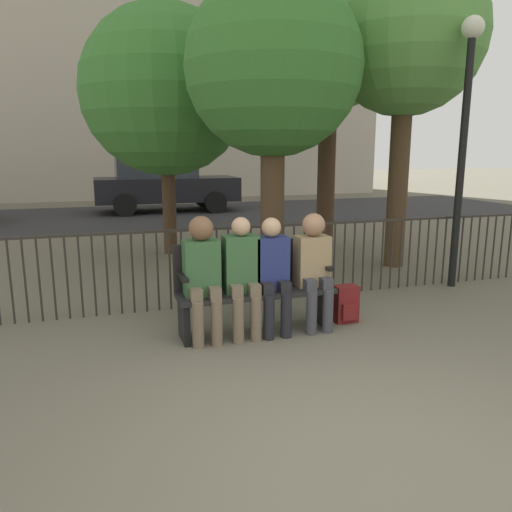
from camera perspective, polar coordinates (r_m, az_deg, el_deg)
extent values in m
plane|color=#605B4C|center=(3.26, 13.76, -22.58)|extent=(80.00, 80.00, 0.00)
cube|color=black|center=(5.05, 0.00, -4.17)|extent=(1.60, 0.45, 0.05)
cube|color=black|center=(5.16, -0.66, -0.82)|extent=(1.60, 0.05, 0.47)
cube|color=black|center=(4.95, -8.24, -7.35)|extent=(0.06, 0.38, 0.40)
cube|color=black|center=(5.37, 7.56, -5.77)|extent=(0.06, 0.38, 0.40)
cube|color=black|center=(4.82, -8.40, -2.30)|extent=(0.06, 0.38, 0.04)
cube|color=black|center=(5.25, 7.70, -1.09)|extent=(0.06, 0.38, 0.04)
cylinder|color=brown|center=(4.75, -6.64, -7.82)|extent=(0.11, 0.11, 0.45)
cylinder|color=brown|center=(4.79, -4.51, -7.63)|extent=(0.11, 0.11, 0.45)
cube|color=brown|center=(4.76, -6.96, -4.31)|extent=(0.11, 0.20, 0.12)
cube|color=brown|center=(4.80, -4.84, -4.14)|extent=(0.11, 0.20, 0.12)
cube|color=#335B33|center=(4.84, -6.25, -1.34)|extent=(0.34, 0.22, 0.54)
sphere|color=brown|center=(4.75, -6.31, 3.17)|extent=(0.24, 0.24, 0.24)
cylinder|color=brown|center=(4.84, -2.04, -7.39)|extent=(0.11, 0.11, 0.45)
cylinder|color=brown|center=(4.89, 0.01, -7.18)|extent=(0.11, 0.11, 0.45)
cube|color=brown|center=(4.85, -2.39, -3.94)|extent=(0.11, 0.20, 0.12)
cube|color=brown|center=(4.90, -0.35, -3.77)|extent=(0.11, 0.20, 0.12)
cube|color=#335B33|center=(4.93, -1.77, -0.89)|extent=(0.34, 0.22, 0.56)
sphere|color=tan|center=(4.84, -1.74, 3.39)|extent=(0.18, 0.18, 0.18)
cylinder|color=black|center=(4.93, 1.50, -7.03)|extent=(0.11, 0.11, 0.45)
cylinder|color=black|center=(4.99, 3.46, -6.81)|extent=(0.11, 0.11, 0.45)
cube|color=black|center=(4.94, 1.13, -3.64)|extent=(0.11, 0.20, 0.12)
cube|color=black|center=(4.99, 3.09, -3.47)|extent=(0.11, 0.20, 0.12)
cube|color=navy|center=(5.02, 1.66, -0.80)|extent=(0.34, 0.22, 0.54)
sphere|color=tan|center=(4.93, 1.77, 3.29)|extent=(0.19, 0.19, 0.19)
cylinder|color=#3D3D42|center=(5.09, 6.37, -6.48)|extent=(0.11, 0.11, 0.45)
cylinder|color=#3D3D42|center=(5.16, 8.21, -6.26)|extent=(0.11, 0.11, 0.45)
cube|color=#3D3D42|center=(5.09, 5.98, -3.20)|extent=(0.11, 0.20, 0.12)
cube|color=#3D3D42|center=(5.17, 7.81, -3.03)|extent=(0.11, 0.20, 0.12)
cube|color=#997F59|center=(5.19, 6.41, -0.54)|extent=(0.34, 0.22, 0.52)
sphere|color=#A37556|center=(5.10, 6.60, 3.57)|extent=(0.24, 0.24, 0.24)
cube|color=maroon|center=(5.51, 10.21, -5.39)|extent=(0.25, 0.16, 0.40)
cube|color=maroon|center=(5.44, 10.68, -6.29)|extent=(0.18, 0.04, 0.18)
cylinder|color=#2D2823|center=(5.88, -26.25, -2.59)|extent=(0.02, 0.02, 0.95)
cylinder|color=#2D2823|center=(5.86, -24.90, -2.51)|extent=(0.02, 0.02, 0.95)
cylinder|color=#2D2823|center=(5.84, -23.54, -2.43)|extent=(0.02, 0.02, 0.95)
cylinder|color=#2D2823|center=(5.83, -22.17, -2.35)|extent=(0.02, 0.02, 0.95)
cylinder|color=#2D2823|center=(5.82, -20.80, -2.27)|extent=(0.02, 0.02, 0.95)
cylinder|color=#2D2823|center=(5.81, -19.42, -2.18)|extent=(0.02, 0.02, 0.95)
cylinder|color=#2D2823|center=(5.81, -18.05, -2.10)|extent=(0.02, 0.02, 0.95)
cylinder|color=#2D2823|center=(5.81, -16.67, -2.01)|extent=(0.02, 0.02, 0.95)
cylinder|color=#2D2823|center=(5.81, -15.29, -1.92)|extent=(0.02, 0.02, 0.95)
cylinder|color=#2D2823|center=(5.82, -13.91, -1.83)|extent=(0.02, 0.02, 0.95)
cylinder|color=#2D2823|center=(5.83, -12.54, -1.74)|extent=(0.02, 0.02, 0.95)
cylinder|color=#2D2823|center=(5.84, -11.17, -1.65)|extent=(0.02, 0.02, 0.95)
cylinder|color=#2D2823|center=(5.85, -9.81, -1.56)|extent=(0.02, 0.02, 0.95)
cylinder|color=#2D2823|center=(5.87, -8.46, -1.47)|extent=(0.02, 0.02, 0.95)
cylinder|color=#2D2823|center=(5.90, -7.12, -1.38)|extent=(0.02, 0.02, 0.95)
cylinder|color=#2D2823|center=(5.92, -5.79, -1.29)|extent=(0.02, 0.02, 0.95)
cylinder|color=#2D2823|center=(5.95, -4.47, -1.19)|extent=(0.02, 0.02, 0.95)
cylinder|color=#2D2823|center=(5.98, -3.16, -1.10)|extent=(0.02, 0.02, 0.95)
cylinder|color=#2D2823|center=(6.02, -1.87, -1.01)|extent=(0.02, 0.02, 0.95)
cylinder|color=#2D2823|center=(6.06, -0.60, -0.92)|extent=(0.02, 0.02, 0.95)
cylinder|color=#2D2823|center=(6.10, 0.66, -0.83)|extent=(0.02, 0.02, 0.95)
cylinder|color=#2D2823|center=(6.14, 1.90, -0.74)|extent=(0.02, 0.02, 0.95)
cylinder|color=#2D2823|center=(6.19, 3.12, -0.66)|extent=(0.02, 0.02, 0.95)
cylinder|color=#2D2823|center=(6.24, 4.32, -0.57)|extent=(0.02, 0.02, 0.95)
cylinder|color=#2D2823|center=(6.29, 5.50, -0.49)|extent=(0.02, 0.02, 0.95)
cylinder|color=#2D2823|center=(6.35, 6.67, -0.40)|extent=(0.02, 0.02, 0.95)
cylinder|color=#2D2823|center=(6.41, 7.81, -0.32)|extent=(0.02, 0.02, 0.95)
cylinder|color=#2D2823|center=(6.47, 8.93, -0.24)|extent=(0.02, 0.02, 0.95)
cylinder|color=#2D2823|center=(6.53, 10.03, -0.16)|extent=(0.02, 0.02, 0.95)
cylinder|color=#2D2823|center=(6.60, 11.11, -0.08)|extent=(0.02, 0.02, 0.95)
cylinder|color=#2D2823|center=(6.66, 12.16, 0.00)|extent=(0.02, 0.02, 0.95)
cylinder|color=#2D2823|center=(6.73, 13.20, 0.07)|extent=(0.02, 0.02, 0.95)
cylinder|color=#2D2823|center=(6.81, 14.21, 0.15)|extent=(0.02, 0.02, 0.95)
cylinder|color=#2D2823|center=(6.88, 15.21, 0.22)|extent=(0.02, 0.02, 0.95)
cylinder|color=#2D2823|center=(6.96, 16.18, 0.29)|extent=(0.02, 0.02, 0.95)
cylinder|color=#2D2823|center=(7.03, 17.13, 0.36)|extent=(0.02, 0.02, 0.95)
cylinder|color=#2D2823|center=(7.11, 18.06, 0.43)|extent=(0.02, 0.02, 0.95)
cylinder|color=#2D2823|center=(7.20, 18.96, 0.49)|extent=(0.02, 0.02, 0.95)
cylinder|color=#2D2823|center=(7.28, 19.85, 0.56)|extent=(0.02, 0.02, 0.95)
cylinder|color=#2D2823|center=(7.36, 20.72, 0.62)|extent=(0.02, 0.02, 0.95)
cylinder|color=#2D2823|center=(7.45, 21.56, 0.68)|extent=(0.02, 0.02, 0.95)
cylinder|color=#2D2823|center=(7.54, 22.39, 0.74)|extent=(0.02, 0.02, 0.95)
cylinder|color=#2D2823|center=(7.63, 23.20, 0.80)|extent=(0.02, 0.02, 0.95)
cylinder|color=#2D2823|center=(7.72, 23.99, 0.85)|extent=(0.02, 0.02, 0.95)
cylinder|color=#2D2823|center=(7.81, 24.76, 0.91)|extent=(0.02, 0.02, 0.95)
cylinder|color=#2D2823|center=(7.91, 25.51, 0.96)|extent=(0.02, 0.02, 0.95)
cylinder|color=#2D2823|center=(8.00, 26.24, 1.01)|extent=(0.02, 0.02, 0.95)
cylinder|color=#2D2823|center=(8.10, 26.96, 1.06)|extent=(0.02, 0.02, 0.95)
cube|color=#2D2823|center=(5.90, -3.03, 3.21)|extent=(9.00, 0.03, 0.03)
cylinder|color=#422D1E|center=(9.61, 8.06, 10.11)|extent=(0.33, 0.33, 3.06)
sphere|color=#569342|center=(9.80, 8.46, 23.07)|extent=(2.43, 2.43, 2.43)
cylinder|color=#422D1E|center=(9.06, -9.92, 6.67)|extent=(0.24, 0.24, 2.03)
sphere|color=#38752D|center=(9.07, -10.35, 18.05)|extent=(2.86, 2.86, 2.86)
cylinder|color=#4C3823|center=(7.01, 1.88, 6.28)|extent=(0.33, 0.33, 2.26)
sphere|color=#38752D|center=(7.06, 1.98, 20.85)|extent=(2.37, 2.37, 2.37)
cylinder|color=#4C3823|center=(8.19, 15.95, 8.71)|extent=(0.31, 0.31, 2.85)
sphere|color=#569342|center=(8.35, 16.84, 22.98)|extent=(2.33, 2.33, 2.33)
cylinder|color=black|center=(7.16, 22.39, 9.43)|extent=(0.10, 0.10, 3.24)
sphere|color=silver|center=(7.31, 23.55, 22.85)|extent=(0.28, 0.28, 0.28)
cube|color=#2B2B2D|center=(14.45, -11.71, 4.51)|extent=(24.00, 6.00, 0.01)
cube|color=black|center=(15.43, -10.14, 7.52)|extent=(4.20, 1.70, 0.70)
cube|color=#2D333D|center=(15.36, -11.41, 9.89)|extent=(2.31, 1.56, 0.60)
cylinder|color=black|center=(14.84, -4.62, 6.14)|extent=(0.64, 0.20, 0.64)
cylinder|color=black|center=(16.53, -6.00, 6.72)|extent=(0.64, 0.20, 0.64)
cylinder|color=black|center=(14.48, -14.75, 5.64)|extent=(0.64, 0.20, 0.64)
cylinder|color=black|center=(16.21, -15.10, 6.27)|extent=(0.64, 0.20, 0.64)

